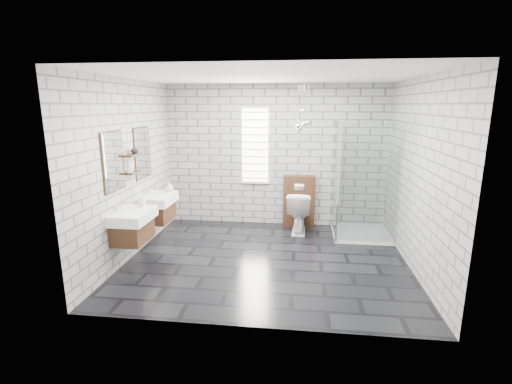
% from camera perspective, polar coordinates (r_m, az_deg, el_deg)
% --- Properties ---
extents(floor, '(4.20, 3.60, 0.02)m').
position_cam_1_polar(floor, '(5.79, 1.65, -10.38)').
color(floor, black).
rests_on(floor, ground).
extents(ceiling, '(4.20, 3.60, 0.02)m').
position_cam_1_polar(ceiling, '(5.32, 1.85, 17.54)').
color(ceiling, white).
rests_on(ceiling, wall_back).
extents(wall_back, '(4.20, 0.02, 2.70)m').
position_cam_1_polar(wall_back, '(7.18, 3.05, 5.54)').
color(wall_back, '#A8A7A2').
rests_on(wall_back, floor).
extents(wall_front, '(4.20, 0.02, 2.70)m').
position_cam_1_polar(wall_front, '(3.64, -0.83, -2.09)').
color(wall_front, '#A8A7A2').
rests_on(wall_front, floor).
extents(wall_left, '(0.02, 3.60, 2.70)m').
position_cam_1_polar(wall_left, '(5.96, -18.93, 3.25)').
color(wall_left, '#A8A7A2').
rests_on(wall_left, floor).
extents(wall_right, '(0.02, 3.60, 2.70)m').
position_cam_1_polar(wall_right, '(5.62, 23.73, 2.27)').
color(wall_right, '#A8A7A2').
rests_on(wall_right, floor).
extents(vanity_left, '(0.47, 0.70, 1.57)m').
position_cam_1_polar(vanity_left, '(5.57, -18.77, -3.69)').
color(vanity_left, '#462715').
rests_on(vanity_left, wall_left).
extents(vanity_right, '(0.47, 0.70, 1.57)m').
position_cam_1_polar(vanity_right, '(6.42, -15.10, -1.23)').
color(vanity_right, '#462715').
rests_on(vanity_right, wall_left).
extents(shelf_lower, '(0.14, 0.30, 0.03)m').
position_cam_1_polar(shelf_lower, '(5.89, -18.41, 2.87)').
color(shelf_lower, '#462715').
rests_on(shelf_lower, wall_left).
extents(shelf_upper, '(0.14, 0.30, 0.03)m').
position_cam_1_polar(shelf_upper, '(5.85, -18.60, 5.38)').
color(shelf_upper, '#462715').
rests_on(shelf_upper, wall_left).
extents(window, '(0.56, 0.05, 1.48)m').
position_cam_1_polar(window, '(7.16, -0.16, 7.15)').
color(window, white).
rests_on(window, wall_back).
extents(cistern_panel, '(0.60, 0.20, 1.00)m').
position_cam_1_polar(cistern_panel, '(7.22, 6.62, -1.37)').
color(cistern_panel, '#462715').
rests_on(cistern_panel, floor).
extents(flush_plate, '(0.18, 0.01, 0.12)m').
position_cam_1_polar(flush_plate, '(7.05, 6.68, 0.77)').
color(flush_plate, silver).
rests_on(flush_plate, cistern_panel).
extents(shower_enclosure, '(1.00, 1.00, 2.03)m').
position_cam_1_polar(shower_enclosure, '(6.80, 15.34, -2.66)').
color(shower_enclosure, white).
rests_on(shower_enclosure, floor).
extents(pendant_cluster, '(0.25, 0.22, 0.84)m').
position_cam_1_polar(pendant_cluster, '(6.66, 7.14, 10.67)').
color(pendant_cluster, silver).
rests_on(pendant_cluster, ceiling).
extents(toilet, '(0.45, 0.76, 0.76)m').
position_cam_1_polar(toilet, '(6.93, 6.58, -3.02)').
color(toilet, white).
rests_on(toilet, floor).
extents(soap_bottle_a, '(0.09, 0.09, 0.18)m').
position_cam_1_polar(soap_bottle_a, '(5.72, -17.15, -1.23)').
color(soap_bottle_a, '#B2B2B2').
rests_on(soap_bottle_a, vanity_left).
extents(soap_bottle_b, '(0.14, 0.14, 0.17)m').
position_cam_1_polar(soap_bottle_b, '(6.57, -13.19, 0.79)').
color(soap_bottle_b, '#B2B2B2').
rests_on(soap_bottle_b, vanity_right).
extents(soap_bottle_c, '(0.11, 0.11, 0.23)m').
position_cam_1_polar(soap_bottle_c, '(5.76, -18.89, 3.95)').
color(soap_bottle_c, '#B2B2B2').
rests_on(soap_bottle_c, shelf_lower).
extents(vase, '(0.13, 0.13, 0.11)m').
position_cam_1_polar(vase, '(5.92, -18.19, 6.20)').
color(vase, '#B2B2B2').
rests_on(vase, shelf_upper).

